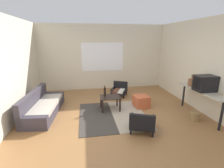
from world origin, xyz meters
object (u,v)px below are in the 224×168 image
armchair_by_window (119,90)px  coffee_table (110,99)px  couch (42,107)px  console_shelf (201,93)px  armchair_striped_foreground (142,123)px  wicker_basket (195,116)px  clay_vase (192,82)px  ottoman_orange (141,101)px  crt_television (205,83)px  glass_bottle (105,92)px

armchair_by_window → coffee_table: bearing=-114.2°
couch → coffee_table: couch is taller
coffee_table → console_shelf: bearing=-19.8°
armchair_striped_foreground → armchair_by_window: bearing=89.5°
armchair_by_window → console_shelf: bearing=-49.0°
couch → wicker_basket: bearing=-14.9°
armchair_striped_foreground → clay_vase: clay_vase is taller
armchair_by_window → wicker_basket: armchair_by_window is taller
ottoman_orange → crt_television: (1.37, -1.00, 0.81)m
coffee_table → armchair_by_window: bearing=65.8°
clay_vase → glass_bottle: size_ratio=1.03×
couch → glass_bottle: bearing=1.4°
armchair_striped_foreground → crt_television: crt_television is taller
armchair_by_window → console_shelf: (1.83, -2.11, 0.46)m
glass_bottle → wicker_basket: bearing=-26.5°
ottoman_orange → glass_bottle: glass_bottle is taller
coffee_table → wicker_basket: bearing=-26.0°
ottoman_orange → crt_television: crt_television is taller
couch → coffee_table: size_ratio=3.40×
crt_television → wicker_basket: 0.91m
console_shelf → wicker_basket: (-0.24, -0.19, -0.58)m
ottoman_orange → crt_television: bearing=-36.3°
console_shelf → crt_television: 0.31m
console_shelf → crt_television: size_ratio=3.21×
console_shelf → clay_vase: clay_vase is taller
armchair_by_window → clay_vase: bearing=-42.7°
coffee_table → couch: bearing=178.4°
crt_television → ottoman_orange: bearing=143.7°
glass_bottle → wicker_basket: size_ratio=1.22×
armchair_by_window → crt_television: size_ratio=1.51×
armchair_by_window → crt_television: (1.83, -2.20, 0.76)m
ottoman_orange → wicker_basket: 1.58m
console_shelf → glass_bottle: (-2.54, 0.96, -0.13)m
armchair_striped_foreground → glass_bottle: size_ratio=2.42×
console_shelf → glass_bottle: size_ratio=5.16×
wicker_basket → clay_vase: bearing=68.5°
ottoman_orange → console_shelf: 1.72m
armchair_by_window → armchair_striped_foreground: size_ratio=1.00×
coffee_table → armchair_striped_foreground: armchair_striped_foreground is taller
couch → ottoman_orange: size_ratio=4.56×
armchair_by_window → wicker_basket: 2.79m
ottoman_orange → armchair_striped_foreground: bearing=-108.7°
console_shelf → glass_bottle: console_shelf is taller
couch → glass_bottle: glass_bottle is taller
console_shelf → clay_vase: 0.47m
glass_bottle → couch: bearing=-178.6°
armchair_striped_foreground → console_shelf: 1.97m
coffee_table → ottoman_orange: bearing=2.8°
armchair_striped_foreground → crt_television: size_ratio=1.51×
couch → console_shelf: 4.50m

